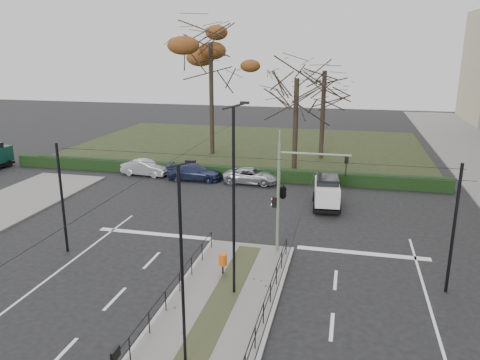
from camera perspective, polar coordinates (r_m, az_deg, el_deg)
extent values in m
plane|color=black|center=(21.99, -1.28, -13.14)|extent=(140.00, 140.00, 0.00)
cube|color=#62605D|center=(19.87, -3.16, -16.33)|extent=(4.40, 15.00, 0.14)
cube|color=black|center=(52.86, 1.07, 4.16)|extent=(38.00, 26.00, 0.10)
cube|color=black|center=(40.09, -2.97, 1.06)|extent=(38.00, 1.00, 1.00)
cylinder|color=black|center=(25.70, -3.51, -7.27)|extent=(0.04, 0.04, 0.90)
cylinder|color=black|center=(24.91, 5.65, -8.09)|extent=(0.04, 0.04, 0.90)
cylinder|color=black|center=(19.91, -9.11, -13.22)|extent=(0.04, 13.20, 0.04)
cylinder|color=black|center=(18.88, 2.90, -14.74)|extent=(0.04, 13.20, 0.04)
cylinder|color=black|center=(26.32, -20.87, -2.16)|extent=(0.14, 0.14, 6.00)
cylinder|color=black|center=(22.50, 24.60, -5.55)|extent=(0.14, 0.14, 6.00)
cylinder|color=black|center=(20.87, -0.69, 1.54)|extent=(20.00, 0.02, 0.02)
cylinder|color=black|center=(22.76, 0.52, 2.74)|extent=(20.00, 0.02, 0.02)
cylinder|color=black|center=(19.36, -12.96, -0.60)|extent=(0.02, 34.00, 0.02)
cylinder|color=black|center=(17.52, 8.12, -2.08)|extent=(0.02, 34.00, 0.02)
cylinder|color=slate|center=(24.57, 4.69, -2.24)|extent=(0.18, 0.18, 5.84)
cylinder|color=slate|center=(23.74, 9.12, 3.15)|extent=(3.59, 0.11, 0.11)
imported|color=black|center=(23.82, 12.83, 1.61)|extent=(0.23, 0.25, 1.01)
imported|color=black|center=(24.40, 5.29, -1.28)|extent=(1.24, 2.25, 0.90)
cube|color=black|center=(24.67, 4.22, -2.71)|extent=(0.25, 0.18, 0.56)
sphere|color=#FF0C0C|center=(24.63, 3.97, -2.32)|extent=(0.12, 0.12, 0.12)
sphere|color=#0CE533|center=(24.73, 3.95, -2.99)|extent=(0.12, 0.12, 0.12)
cylinder|color=black|center=(22.91, -2.11, -10.79)|extent=(0.08, 0.08, 0.50)
cylinder|color=#D34C0C|center=(22.69, -2.12, -9.67)|extent=(0.40, 0.40, 0.55)
cube|color=black|center=(15.33, -14.95, -19.85)|extent=(0.09, 0.48, 0.37)
cube|color=beige|center=(15.35, -15.14, -19.81)|extent=(0.02, 0.42, 0.31)
cylinder|color=black|center=(15.60, -7.08, -10.83)|extent=(0.11, 0.11, 7.04)
cube|color=black|center=(14.22, -6.07, 2.26)|extent=(0.31, 0.12, 0.09)
cylinder|color=black|center=(19.76, -0.77, -3.00)|extent=(0.12, 0.12, 8.26)
cube|color=black|center=(18.73, 0.58, 9.41)|extent=(0.36, 0.14, 0.10)
imported|color=#B0B2B8|center=(41.39, -11.50, 1.48)|extent=(4.19, 1.73, 1.35)
imported|color=#1F284A|center=(39.33, -5.57, 0.97)|extent=(4.65, 1.99, 1.34)
imported|color=#B0B2B8|center=(38.17, 1.37, 0.52)|extent=(4.55, 2.22, 1.24)
cube|color=silver|center=(32.79, 10.53, -1.38)|extent=(1.94, 3.96, 1.24)
cube|color=black|center=(32.58, 10.60, -0.12)|extent=(1.66, 2.23, 0.58)
cube|color=black|center=(33.04, 10.46, -2.75)|extent=(1.97, 4.04, 0.18)
cylinder|color=black|center=(31.88, 11.98, -3.47)|extent=(0.28, 0.68, 0.66)
cylinder|color=black|center=(31.80, 9.08, -3.36)|extent=(0.28, 0.68, 0.66)
cylinder|color=black|center=(34.28, 11.74, -2.09)|extent=(0.28, 0.68, 0.66)
cylinder|color=black|center=(34.21, 9.05, -1.99)|extent=(0.28, 0.68, 0.66)
cylinder|color=black|center=(48.53, -26.34, 1.81)|extent=(0.23, 0.66, 0.66)
cylinder|color=black|center=(48.04, -3.49, 9.76)|extent=(0.44, 0.44, 11.15)
ellipsoid|color=brown|center=(47.79, -3.61, 16.42)|extent=(9.74, 9.74, 7.01)
cylinder|color=black|center=(46.83, 10.05, 7.78)|extent=(0.44, 0.44, 8.52)
cylinder|color=black|center=(40.83, 6.77, 6.51)|extent=(0.44, 0.44, 8.14)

